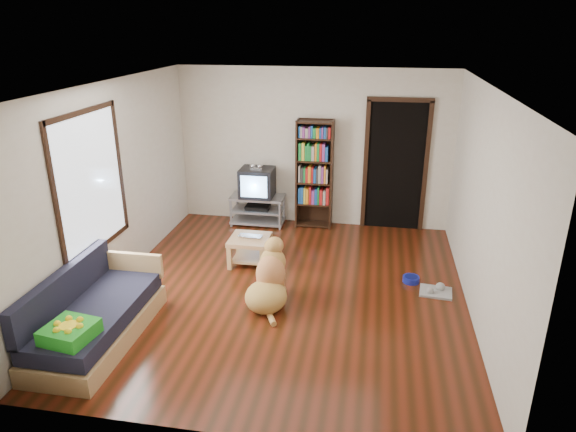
% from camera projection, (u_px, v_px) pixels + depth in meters
% --- Properties ---
extents(ground, '(5.00, 5.00, 0.00)m').
position_uv_depth(ground, '(287.00, 292.00, 6.62)').
color(ground, '#541D0E').
rests_on(ground, ground).
extents(ceiling, '(5.00, 5.00, 0.00)m').
position_uv_depth(ceiling, '(286.00, 85.00, 5.69)').
color(ceiling, white).
rests_on(ceiling, ground).
extents(wall_back, '(4.50, 0.00, 4.50)m').
position_uv_depth(wall_back, '(313.00, 148.00, 8.45)').
color(wall_back, beige).
rests_on(wall_back, ground).
extents(wall_front, '(4.50, 0.00, 4.50)m').
position_uv_depth(wall_front, '(228.00, 301.00, 3.85)').
color(wall_front, beige).
rests_on(wall_front, ground).
extents(wall_left, '(0.00, 5.00, 5.00)m').
position_uv_depth(wall_left, '(112.00, 186.00, 6.52)').
color(wall_left, beige).
rests_on(wall_left, ground).
extents(wall_right, '(0.00, 5.00, 5.00)m').
position_uv_depth(wall_right, '(482.00, 207.00, 5.79)').
color(wall_right, beige).
rests_on(wall_right, ground).
extents(green_cushion, '(0.49, 0.49, 0.14)m').
position_uv_depth(green_cushion, '(70.00, 332.00, 4.89)').
color(green_cushion, green).
rests_on(green_cushion, sofa).
extents(laptop, '(0.36, 0.25, 0.03)m').
position_uv_depth(laptop, '(249.00, 238.00, 7.22)').
color(laptop, silver).
rests_on(laptop, coffee_table).
extents(dog_bowl, '(0.22, 0.22, 0.08)m').
position_uv_depth(dog_bowl, '(411.00, 279.00, 6.85)').
color(dog_bowl, navy).
rests_on(dog_bowl, ground).
extents(grey_rag, '(0.43, 0.36, 0.03)m').
position_uv_depth(grey_rag, '(436.00, 292.00, 6.58)').
color(grey_rag, '#A0A0A0').
rests_on(grey_rag, ground).
extents(window, '(0.03, 1.46, 1.70)m').
position_uv_depth(window, '(91.00, 183.00, 5.98)').
color(window, white).
rests_on(window, wall_left).
extents(doorway, '(1.03, 0.05, 2.19)m').
position_uv_depth(doorway, '(396.00, 163.00, 8.28)').
color(doorway, black).
rests_on(doorway, wall_back).
extents(tv_stand, '(0.90, 0.45, 0.50)m').
position_uv_depth(tv_stand, '(258.00, 209.00, 8.74)').
color(tv_stand, '#99999E').
rests_on(tv_stand, ground).
extents(crt_tv, '(0.55, 0.52, 0.58)m').
position_uv_depth(crt_tv, '(257.00, 182.00, 8.59)').
color(crt_tv, black).
rests_on(crt_tv, tv_stand).
extents(bookshelf, '(0.60, 0.30, 1.80)m').
position_uv_depth(bookshelf, '(315.00, 169.00, 8.41)').
color(bookshelf, black).
rests_on(bookshelf, ground).
extents(sofa, '(0.80, 1.80, 0.80)m').
position_uv_depth(sofa, '(94.00, 318.00, 5.56)').
color(sofa, tan).
rests_on(sofa, ground).
extents(coffee_table, '(0.55, 0.55, 0.40)m').
position_uv_depth(coffee_table, '(250.00, 245.00, 7.29)').
color(coffee_table, tan).
rests_on(coffee_table, ground).
extents(dog, '(0.56, 1.00, 0.81)m').
position_uv_depth(dog, '(269.00, 281.00, 6.26)').
color(dog, '#B78346').
rests_on(dog, ground).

